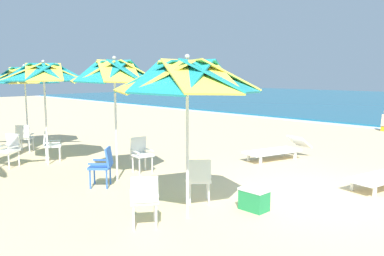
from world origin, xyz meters
name	(u,v)px	position (x,y,z in m)	size (l,w,h in m)	color
ground_plane	(308,195)	(0.00, 0.00, 0.00)	(80.00, 80.00, 0.00)	beige
beach_umbrella_0	(187,78)	(-0.79, -2.61, 2.37)	(2.43, 2.43, 2.74)	silver
plastic_chair_0	(144,197)	(-0.95, -3.40, 0.50)	(0.63, 0.62, 0.87)	white
plastic_chair_1	(199,178)	(-1.19, -1.94, 0.50)	(0.63, 0.63, 0.87)	white
beach_umbrella_1	(115,73)	(-3.64, -2.14, 2.44)	(2.00, 2.00, 2.82)	silver
plastic_chair_2	(103,164)	(-3.40, -2.64, 0.50)	(0.63, 0.63, 0.87)	blue
plastic_chair_3	(141,152)	(-3.89, -1.28, 0.50)	(0.53, 0.50, 0.87)	white
beach_umbrella_2	(44,73)	(-6.25, -2.61, 2.44)	(2.25, 2.25, 2.79)	silver
plastic_chair_4	(10,148)	(-6.74, -3.41, 0.50)	(0.60, 0.61, 0.87)	white
plastic_chair_5	(50,144)	(-6.64, -2.35, 0.50)	(0.60, 0.62, 0.87)	white
beach_umbrella_3	(25,76)	(-8.95, -2.07, 2.36)	(2.25, 2.25, 2.73)	silver
plastic_chair_6	(24,136)	(-8.47, -2.37, 0.50)	(0.63, 0.63, 0.87)	white
sun_lounger_2	(278,150)	(-2.35, 2.42, 0.28)	(1.12, 2.23, 0.62)	white
cooler_box	(254,199)	(-0.24, -1.49, 0.20)	(0.50, 0.34, 0.40)	#238C4C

